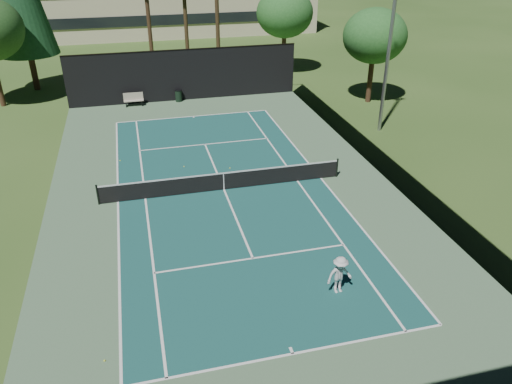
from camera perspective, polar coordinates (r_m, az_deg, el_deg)
ground at (r=26.57m, az=-3.68°, el=0.24°), size 160.00×160.00×0.00m
apron_slab at (r=26.57m, az=-3.68°, el=0.25°), size 18.00×32.00×0.01m
court_surface at (r=26.57m, az=-3.68°, el=0.27°), size 10.97×23.77×0.01m
court_lines at (r=26.56m, az=-3.68°, el=0.28°), size 11.07×23.87×0.01m
tennis_net at (r=26.32m, az=-3.72°, el=1.32°), size 12.90×0.10×1.10m
fence at (r=25.75m, az=-3.84°, el=4.26°), size 18.04×32.05×4.03m
player at (r=19.31m, az=9.54°, el=-9.33°), size 1.07×0.68×1.59m
tennis_ball_a at (r=17.67m, az=-16.92°, el=-17.95°), size 0.07×0.07×0.07m
tennis_ball_b at (r=29.34m, az=-8.23°, el=2.89°), size 0.07×0.07×0.07m
tennis_ball_c at (r=28.89m, az=-3.00°, el=2.75°), size 0.07×0.07×0.07m
tennis_ball_d at (r=30.88m, az=-15.27°, el=3.49°), size 0.07×0.07×0.07m
park_bench at (r=40.38m, az=-13.82°, el=10.28°), size 1.50×0.45×1.02m
trash_bin at (r=40.80m, az=-8.85°, el=10.84°), size 0.56×0.56×0.95m
decid_tree_a at (r=47.79m, az=3.30°, el=19.73°), size 5.12×5.12×7.62m
decid_tree_b at (r=40.19m, az=13.42°, el=16.95°), size 4.80×4.80×7.14m
light_pole at (r=33.81m, az=15.17°, el=17.11°), size 0.90×0.25×12.22m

